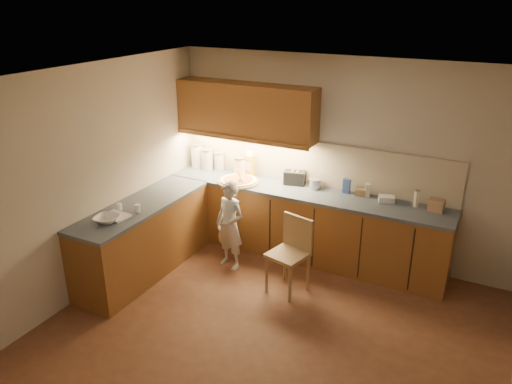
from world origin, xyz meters
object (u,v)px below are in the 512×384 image
(pizza_on_board, at_px, (239,181))
(oil_jug, at_px, (250,165))
(child, at_px, (230,225))
(toaster, at_px, (295,178))
(wooden_chair, at_px, (292,249))

(pizza_on_board, relative_size, oil_jug, 1.59)
(child, xyz_separation_m, toaster, (0.49, 0.87, 0.43))
(child, distance_m, wooden_chair, 0.91)
(pizza_on_board, xyz_separation_m, child, (0.19, -0.58, -0.37))
(pizza_on_board, xyz_separation_m, wooden_chair, (1.09, -0.70, -0.42))
(child, height_order, oil_jug, oil_jug)
(wooden_chair, relative_size, toaster, 2.94)
(oil_jug, bearing_deg, wooden_chair, -42.95)
(oil_jug, xyz_separation_m, toaster, (0.68, -0.02, -0.07))
(oil_jug, bearing_deg, toaster, -1.39)
(child, bearing_deg, pizza_on_board, 121.87)
(oil_jug, bearing_deg, pizza_on_board, -91.33)
(child, distance_m, oil_jug, 1.04)
(child, xyz_separation_m, oil_jug, (-0.19, 0.89, 0.51))
(child, xyz_separation_m, wooden_chair, (0.90, -0.12, -0.05))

